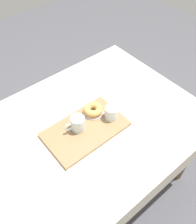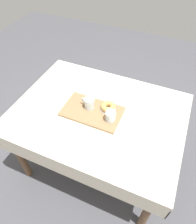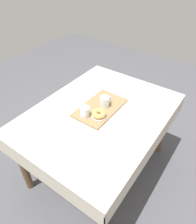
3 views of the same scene
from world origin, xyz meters
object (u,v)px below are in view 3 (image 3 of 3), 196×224
at_px(dining_table, 99,120).
at_px(donut_plate_left, 99,116).
at_px(serving_tray, 100,108).
at_px(sugar_donut_left, 99,114).
at_px(tea_mug_left, 104,102).
at_px(water_glass_near, 85,112).
at_px(paper_napkin, 124,92).

distance_m(dining_table, donut_plate_left, 0.13).
xyz_separation_m(serving_tray, sugar_donut_left, (-0.11, -0.06, 0.04)).
bearing_deg(sugar_donut_left, serving_tray, 30.27).
xyz_separation_m(tea_mug_left, donut_plate_left, (-0.14, -0.04, -0.04)).
height_order(water_glass_near, donut_plate_left, water_glass_near).
height_order(tea_mug_left, donut_plate_left, tea_mug_left).
xyz_separation_m(serving_tray, donut_plate_left, (-0.11, -0.06, 0.01)).
bearing_deg(dining_table, paper_napkin, -2.73).
bearing_deg(paper_napkin, tea_mug_left, 176.11).
distance_m(water_glass_near, sugar_donut_left, 0.11).
xyz_separation_m(serving_tray, tea_mug_left, (0.03, -0.02, 0.05)).
bearing_deg(tea_mug_left, dining_table, -178.19).
bearing_deg(tea_mug_left, sugar_donut_left, -163.41).
xyz_separation_m(tea_mug_left, sugar_donut_left, (-0.14, -0.04, -0.01)).
relative_size(dining_table, tea_mug_left, 11.41).
distance_m(dining_table, serving_tray, 0.11).
xyz_separation_m(donut_plate_left, paper_napkin, (0.44, 0.02, -0.02)).
distance_m(tea_mug_left, water_glass_near, 0.21).
relative_size(water_glass_near, donut_plate_left, 0.67).
distance_m(dining_table, water_glass_near, 0.20).
distance_m(donut_plate_left, paper_napkin, 0.44).
bearing_deg(water_glass_near, sugar_donut_left, -59.39).
relative_size(donut_plate_left, paper_napkin, 0.88).
height_order(water_glass_near, paper_napkin, water_glass_near).
xyz_separation_m(water_glass_near, donut_plate_left, (0.06, -0.10, -0.03)).
relative_size(donut_plate_left, sugar_donut_left, 1.07).
bearing_deg(tea_mug_left, serving_tray, 147.81).
relative_size(tea_mug_left, water_glass_near, 1.44).
relative_size(tea_mug_left, paper_napkin, 0.85).
xyz_separation_m(sugar_donut_left, paper_napkin, (0.44, 0.02, -0.05)).
xyz_separation_m(serving_tray, water_glass_near, (-0.17, 0.03, 0.05)).
distance_m(dining_table, sugar_donut_left, 0.16).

